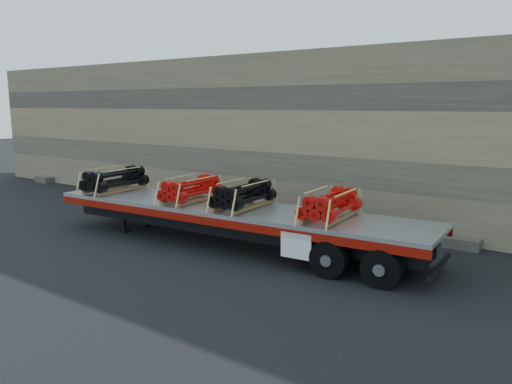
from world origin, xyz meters
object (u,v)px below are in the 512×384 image
Objects in this scene: bundle_rear at (331,206)px; trailer at (230,226)px; bundle_midrear at (244,195)px; bundle_front at (115,180)px; bundle_midfront at (191,190)px.

trailer is at bearing -180.00° from bundle_rear.
bundle_rear is (3.14, 0.21, -0.01)m from bundle_midrear.
bundle_front is at bearing 180.00° from bundle_midrear.
trailer is at bearing -0.00° from bundle_front.
trailer is 3.88m from bundle_rear.
bundle_front is 1.05× the size of bundle_midrear.
bundle_front is at bearing -180.00° from bundle_midfront.
trailer is 6.03× the size of bundle_midfront.
bundle_midfront reaches higher than trailer.
bundle_midrear reaches higher than bundle_rear.
bundle_midfront is at bearing 180.00° from bundle_rear.
bundle_midrear is (6.13, 0.40, -0.02)m from bundle_front.
bundle_midfront is 1.00× the size of bundle_rear.
trailer is 5.68m from bundle_front.
bundle_rear reaches higher than bundle_midfront.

